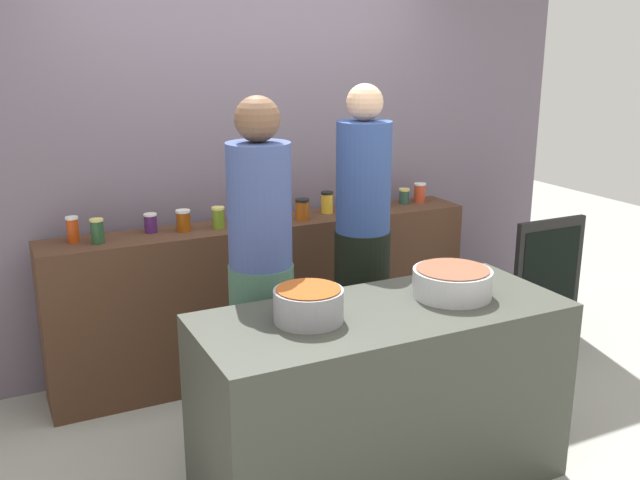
{
  "coord_description": "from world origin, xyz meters",
  "views": [
    {
      "loc": [
        -1.57,
        -2.85,
        2.06
      ],
      "look_at": [
        0.0,
        0.35,
        1.05
      ],
      "focal_mm": 39.96,
      "sensor_mm": 36.0,
      "label": 1
    }
  ],
  "objects_px": {
    "preserve_jar_3": "(183,220)",
    "preserve_jar_5": "(264,208)",
    "preserve_jar_9": "(383,199)",
    "cooking_pot_center": "(452,283)",
    "preserve_jar_8": "(365,198)",
    "preserve_jar_10": "(404,196)",
    "cook_in_cap": "(362,259)",
    "preserve_jar_2": "(151,223)",
    "preserve_jar_7": "(327,202)",
    "preserve_jar_1": "(97,231)",
    "cooking_pot_left": "(309,305)",
    "preserve_jar_6": "(302,209)",
    "preserve_jar_0": "(73,229)",
    "preserve_jar_11": "(420,193)",
    "chalkboard_sign": "(547,285)",
    "cook_with_tongs": "(261,294)",
    "preserve_jar_4": "(218,218)"
  },
  "relations": [
    {
      "from": "preserve_jar_1",
      "to": "preserve_jar_5",
      "type": "xyz_separation_m",
      "value": [
        1.02,
        0.1,
        0.0
      ]
    },
    {
      "from": "preserve_jar_8",
      "to": "chalkboard_sign",
      "type": "distance_m",
      "value": 1.36
    },
    {
      "from": "preserve_jar_0",
      "to": "preserve_jar_1",
      "type": "bearing_deg",
      "value": -34.58
    },
    {
      "from": "preserve_jar_10",
      "to": "preserve_jar_7",
      "type": "bearing_deg",
      "value": -179.25
    },
    {
      "from": "preserve_jar_10",
      "to": "preserve_jar_5",
      "type": "bearing_deg",
      "value": 179.18
    },
    {
      "from": "preserve_jar_3",
      "to": "preserve_jar_5",
      "type": "relative_size",
      "value": 0.91
    },
    {
      "from": "cook_in_cap",
      "to": "preserve_jar_3",
      "type": "bearing_deg",
      "value": 146.94
    },
    {
      "from": "preserve_jar_9",
      "to": "cook_in_cap",
      "type": "bearing_deg",
      "value": -129.97
    },
    {
      "from": "preserve_jar_2",
      "to": "preserve_jar_5",
      "type": "xyz_separation_m",
      "value": [
        0.71,
        0.0,
        0.01
      ]
    },
    {
      "from": "preserve_jar_4",
      "to": "preserve_jar_6",
      "type": "bearing_deg",
      "value": -4.26
    },
    {
      "from": "preserve_jar_7",
      "to": "cook_in_cap",
      "type": "height_order",
      "value": "cook_in_cap"
    },
    {
      "from": "preserve_jar_1",
      "to": "preserve_jar_7",
      "type": "relative_size",
      "value": 0.99
    },
    {
      "from": "preserve_jar_2",
      "to": "cook_in_cap",
      "type": "distance_m",
      "value": 1.24
    },
    {
      "from": "preserve_jar_2",
      "to": "preserve_jar_8",
      "type": "relative_size",
      "value": 0.78
    },
    {
      "from": "preserve_jar_9",
      "to": "cooking_pot_left",
      "type": "relative_size",
      "value": 0.41
    },
    {
      "from": "preserve_jar_1",
      "to": "preserve_jar_10",
      "type": "distance_m",
      "value": 2.04
    },
    {
      "from": "preserve_jar_4",
      "to": "preserve_jar_11",
      "type": "bearing_deg",
      "value": 2.47
    },
    {
      "from": "preserve_jar_9",
      "to": "chalkboard_sign",
      "type": "relative_size",
      "value": 0.13
    },
    {
      "from": "preserve_jar_4",
      "to": "preserve_jar_11",
      "type": "xyz_separation_m",
      "value": [
        1.47,
        0.06,
        0.0
      ]
    },
    {
      "from": "preserve_jar_9",
      "to": "chalkboard_sign",
      "type": "bearing_deg",
      "value": -30.74
    },
    {
      "from": "preserve_jar_10",
      "to": "preserve_jar_2",
      "type": "bearing_deg",
      "value": 179.64
    },
    {
      "from": "preserve_jar_6",
      "to": "preserve_jar_7",
      "type": "xyz_separation_m",
      "value": [
        0.22,
        0.1,
        0.0
      ]
    },
    {
      "from": "preserve_jar_10",
      "to": "cooking_pot_center",
      "type": "distance_m",
      "value": 1.58
    },
    {
      "from": "preserve_jar_9",
      "to": "cooking_pot_center",
      "type": "distance_m",
      "value": 1.46
    },
    {
      "from": "preserve_jar_4",
      "to": "cooking_pot_center",
      "type": "height_order",
      "value": "preserve_jar_4"
    },
    {
      "from": "preserve_jar_2",
      "to": "preserve_jar_7",
      "type": "relative_size",
      "value": 0.81
    },
    {
      "from": "preserve_jar_2",
      "to": "cooking_pot_center",
      "type": "relative_size",
      "value": 0.3
    },
    {
      "from": "preserve_jar_10",
      "to": "preserve_jar_11",
      "type": "relative_size",
      "value": 0.79
    },
    {
      "from": "cook_with_tongs",
      "to": "cook_in_cap",
      "type": "relative_size",
      "value": 0.99
    },
    {
      "from": "preserve_jar_2",
      "to": "chalkboard_sign",
      "type": "xyz_separation_m",
      "value": [
        2.48,
        -0.63,
        -0.57
      ]
    },
    {
      "from": "cooking_pot_left",
      "to": "preserve_jar_1",
      "type": "bearing_deg",
      "value": 115.99
    },
    {
      "from": "cook_with_tongs",
      "to": "cooking_pot_center",
      "type": "bearing_deg",
      "value": -37.24
    },
    {
      "from": "preserve_jar_6",
      "to": "cooking_pot_left",
      "type": "height_order",
      "value": "preserve_jar_6"
    },
    {
      "from": "preserve_jar_5",
      "to": "cook_with_tongs",
      "type": "height_order",
      "value": "cook_with_tongs"
    },
    {
      "from": "preserve_jar_9",
      "to": "cook_with_tongs",
      "type": "xyz_separation_m",
      "value": [
        -1.19,
        -0.83,
        -0.2
      ]
    },
    {
      "from": "preserve_jar_5",
      "to": "preserve_jar_8",
      "type": "distance_m",
      "value": 0.7
    },
    {
      "from": "preserve_jar_5",
      "to": "preserve_jar_11",
      "type": "bearing_deg",
      "value": -1.02
    },
    {
      "from": "preserve_jar_4",
      "to": "preserve_jar_8",
      "type": "distance_m",
      "value": 1.02
    },
    {
      "from": "preserve_jar_3",
      "to": "preserve_jar_8",
      "type": "xyz_separation_m",
      "value": [
        1.22,
        0.02,
        0.01
      ]
    },
    {
      "from": "preserve_jar_1",
      "to": "cooking_pot_left",
      "type": "distance_m",
      "value": 1.49
    },
    {
      "from": "preserve_jar_5",
      "to": "preserve_jar_7",
      "type": "bearing_deg",
      "value": -2.99
    },
    {
      "from": "preserve_jar_6",
      "to": "cooking_pot_center",
      "type": "distance_m",
      "value": 1.34
    },
    {
      "from": "preserve_jar_9",
      "to": "cooking_pot_center",
      "type": "xyz_separation_m",
      "value": [
        -0.45,
        -1.39,
        -0.08
      ]
    },
    {
      "from": "preserve_jar_6",
      "to": "cooking_pot_center",
      "type": "relative_size",
      "value": 0.36
    },
    {
      "from": "preserve_jar_7",
      "to": "preserve_jar_10",
      "type": "relative_size",
      "value": 1.33
    },
    {
      "from": "preserve_jar_4",
      "to": "preserve_jar_9",
      "type": "distance_m",
      "value": 1.14
    },
    {
      "from": "preserve_jar_1",
      "to": "preserve_jar_6",
      "type": "xyz_separation_m",
      "value": [
        1.23,
        -0.02,
        -0.0
      ]
    },
    {
      "from": "preserve_jar_6",
      "to": "preserve_jar_0",
      "type": "bearing_deg",
      "value": 175.62
    },
    {
      "from": "preserve_jar_0",
      "to": "cooking_pot_left",
      "type": "distance_m",
      "value": 1.61
    },
    {
      "from": "preserve_jar_10",
      "to": "cook_in_cap",
      "type": "height_order",
      "value": "cook_in_cap"
    }
  ]
}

